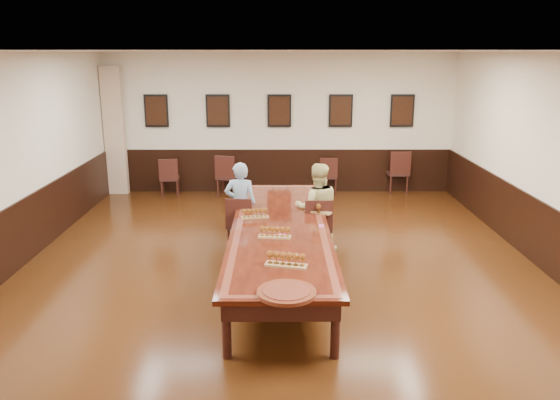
{
  "coord_description": "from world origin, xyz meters",
  "views": [
    {
      "loc": [
        -0.03,
        -7.56,
        3.19
      ],
      "look_at": [
        0.0,
        0.5,
        1.0
      ],
      "focal_mm": 35.0,
      "sensor_mm": 36.0,
      "label": 1
    }
  ],
  "objects_px": {
    "chair_man": "(240,222)",
    "conference_table": "(280,235)",
    "spare_chair_c": "(329,175)",
    "person_man": "(241,205)",
    "spare_chair_d": "(397,172)",
    "spare_chair_a": "(170,177)",
    "spare_chair_b": "(228,176)",
    "carved_platter": "(287,292)",
    "chair_woman": "(317,225)",
    "person_woman": "(317,208)"
  },
  "relations": [
    {
      "from": "person_woman",
      "to": "conference_table",
      "type": "xyz_separation_m",
      "value": [
        -0.61,
        -0.97,
        -0.13
      ]
    },
    {
      "from": "spare_chair_c",
      "to": "person_man",
      "type": "height_order",
      "value": "person_man"
    },
    {
      "from": "person_woman",
      "to": "conference_table",
      "type": "bearing_deg",
      "value": 56.3
    },
    {
      "from": "chair_woman",
      "to": "conference_table",
      "type": "distance_m",
      "value": 1.07
    },
    {
      "from": "person_man",
      "to": "chair_man",
      "type": "bearing_deg",
      "value": 90.0
    },
    {
      "from": "spare_chair_d",
      "to": "person_woman",
      "type": "relative_size",
      "value": 0.68
    },
    {
      "from": "chair_woman",
      "to": "spare_chair_c",
      "type": "xyz_separation_m",
      "value": [
        0.53,
        3.91,
        -0.04
      ]
    },
    {
      "from": "spare_chair_b",
      "to": "person_woman",
      "type": "xyz_separation_m",
      "value": [
        1.77,
        -3.54,
        0.25
      ]
    },
    {
      "from": "person_man",
      "to": "conference_table",
      "type": "height_order",
      "value": "person_man"
    },
    {
      "from": "chair_man",
      "to": "spare_chair_a",
      "type": "relative_size",
      "value": 1.02
    },
    {
      "from": "spare_chair_a",
      "to": "person_man",
      "type": "height_order",
      "value": "person_man"
    },
    {
      "from": "conference_table",
      "to": "spare_chair_a",
      "type": "bearing_deg",
      "value": 118.82
    },
    {
      "from": "spare_chair_c",
      "to": "carved_platter",
      "type": "xyz_separation_m",
      "value": [
        -1.08,
        -7.11,
        0.34
      ]
    },
    {
      "from": "spare_chair_a",
      "to": "conference_table",
      "type": "bearing_deg",
      "value": 112.87
    },
    {
      "from": "chair_woman",
      "to": "person_woman",
      "type": "bearing_deg",
      "value": -90.0
    },
    {
      "from": "carved_platter",
      "to": "person_woman",
      "type": "bearing_deg",
      "value": 80.59
    },
    {
      "from": "chair_woman",
      "to": "person_woman",
      "type": "distance_m",
      "value": 0.28
    },
    {
      "from": "spare_chair_a",
      "to": "spare_chair_c",
      "type": "distance_m",
      "value": 3.65
    },
    {
      "from": "spare_chair_d",
      "to": "conference_table",
      "type": "relative_size",
      "value": 0.2
    },
    {
      "from": "chair_woman",
      "to": "conference_table",
      "type": "height_order",
      "value": "chair_woman"
    },
    {
      "from": "spare_chair_c",
      "to": "person_man",
      "type": "xyz_separation_m",
      "value": [
        -1.79,
        -3.6,
        0.29
      ]
    },
    {
      "from": "person_woman",
      "to": "carved_platter",
      "type": "xyz_separation_m",
      "value": [
        -0.55,
        -3.3,
        0.03
      ]
    },
    {
      "from": "carved_platter",
      "to": "chair_woman",
      "type": "bearing_deg",
      "value": 80.25
    },
    {
      "from": "conference_table",
      "to": "carved_platter",
      "type": "height_order",
      "value": "carved_platter"
    },
    {
      "from": "spare_chair_a",
      "to": "spare_chair_d",
      "type": "bearing_deg",
      "value": 177.25
    },
    {
      "from": "spare_chair_a",
      "to": "carved_platter",
      "type": "xyz_separation_m",
      "value": [
        2.56,
        -6.88,
        0.33
      ]
    },
    {
      "from": "spare_chair_b",
      "to": "conference_table",
      "type": "bearing_deg",
      "value": 117.78
    },
    {
      "from": "chair_man",
      "to": "spare_chair_d",
      "type": "height_order",
      "value": "spare_chair_d"
    },
    {
      "from": "chair_man",
      "to": "carved_platter",
      "type": "distance_m",
      "value": 3.5
    },
    {
      "from": "spare_chair_b",
      "to": "conference_table",
      "type": "xyz_separation_m",
      "value": [
        1.17,
        -4.51,
        0.12
      ]
    },
    {
      "from": "spare_chair_d",
      "to": "person_man",
      "type": "distance_m",
      "value": 5.0
    },
    {
      "from": "chair_woman",
      "to": "person_man",
      "type": "relative_size",
      "value": 0.65
    },
    {
      "from": "spare_chair_a",
      "to": "spare_chair_b",
      "type": "bearing_deg",
      "value": 172.71
    },
    {
      "from": "person_man",
      "to": "conference_table",
      "type": "xyz_separation_m",
      "value": [
        0.65,
        -1.18,
        -0.12
      ]
    },
    {
      "from": "chair_man",
      "to": "spare_chair_c",
      "type": "xyz_separation_m",
      "value": [
        1.8,
        3.7,
        -0.02
      ]
    },
    {
      "from": "spare_chair_b",
      "to": "person_man",
      "type": "xyz_separation_m",
      "value": [
        0.51,
        -3.33,
        0.24
      ]
    },
    {
      "from": "spare_chair_a",
      "to": "spare_chair_d",
      "type": "height_order",
      "value": "spare_chair_d"
    },
    {
      "from": "spare_chair_b",
      "to": "carved_platter",
      "type": "height_order",
      "value": "spare_chair_b"
    },
    {
      "from": "spare_chair_b",
      "to": "person_man",
      "type": "distance_m",
      "value": 3.38
    },
    {
      "from": "chair_man",
      "to": "person_man",
      "type": "distance_m",
      "value": 0.29
    },
    {
      "from": "chair_man",
      "to": "spare_chair_a",
      "type": "bearing_deg",
      "value": -58.97
    },
    {
      "from": "spare_chair_c",
      "to": "carved_platter",
      "type": "bearing_deg",
      "value": 86.98
    },
    {
      "from": "chair_man",
      "to": "carved_platter",
      "type": "bearing_deg",
      "value": 104.91
    },
    {
      "from": "chair_man",
      "to": "spare_chair_b",
      "type": "bearing_deg",
      "value": -78.56
    },
    {
      "from": "chair_man",
      "to": "conference_table",
      "type": "height_order",
      "value": "chair_man"
    },
    {
      "from": "person_woman",
      "to": "conference_table",
      "type": "height_order",
      "value": "person_woman"
    },
    {
      "from": "person_man",
      "to": "chair_woman",
      "type": "bearing_deg",
      "value": 169.26
    },
    {
      "from": "spare_chair_c",
      "to": "carved_platter",
      "type": "distance_m",
      "value": 7.2
    },
    {
      "from": "spare_chair_c",
      "to": "spare_chair_d",
      "type": "height_order",
      "value": "spare_chair_d"
    },
    {
      "from": "spare_chair_a",
      "to": "spare_chair_b",
      "type": "distance_m",
      "value": 1.33
    }
  ]
}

